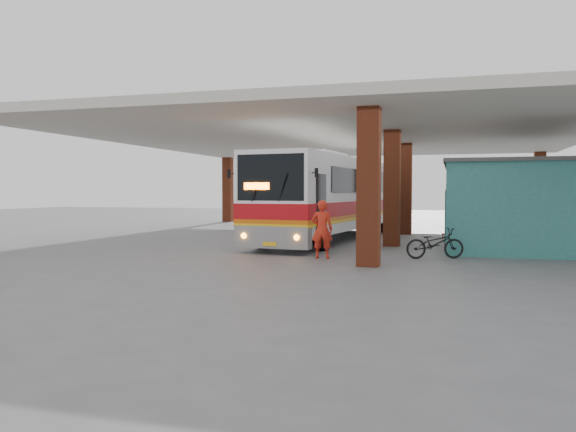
# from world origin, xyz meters

# --- Properties ---
(ground) EXTENTS (90.00, 90.00, 0.00)m
(ground) POSITION_xyz_m (0.00, 0.00, 0.00)
(ground) COLOR #515154
(ground) RESTS_ON ground
(brick_columns) EXTENTS (20.10, 21.60, 4.35)m
(brick_columns) POSITION_xyz_m (1.43, 5.00, 2.17)
(brick_columns) COLOR #963C20
(brick_columns) RESTS_ON ground
(canopy_roof) EXTENTS (21.00, 23.00, 0.30)m
(canopy_roof) POSITION_xyz_m (0.50, 6.50, 4.50)
(canopy_roof) COLOR beige
(canopy_roof) RESTS_ON brick_columns
(shop_building) EXTENTS (5.20, 8.20, 3.11)m
(shop_building) POSITION_xyz_m (7.49, 4.00, 1.56)
(shop_building) COLOR #2C6D6F
(shop_building) RESTS_ON ground
(coach_bus) EXTENTS (3.87, 12.73, 3.66)m
(coach_bus) POSITION_xyz_m (0.18, 4.92, 1.82)
(coach_bus) COLOR white
(coach_bus) RESTS_ON ground
(motorcycle) EXTENTS (1.90, 1.24, 0.94)m
(motorcycle) POSITION_xyz_m (4.70, -0.72, 0.47)
(motorcycle) COLOR black
(motorcycle) RESTS_ON ground
(pedestrian) EXTENTS (0.69, 0.48, 1.80)m
(pedestrian) POSITION_xyz_m (1.38, -1.68, 0.90)
(pedestrian) COLOR red
(pedestrian) RESTS_ON ground
(red_chair) EXTENTS (0.51, 0.51, 0.75)m
(red_chair) POSITION_xyz_m (5.08, 6.70, 0.35)
(red_chair) COLOR red
(red_chair) RESTS_ON ground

